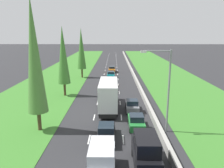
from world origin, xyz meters
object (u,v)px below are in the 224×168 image
Objects in this scene: black_van_right_lane at (146,151)px; poplar_tree_third at (63,55)px; black_sedan_centre_lane at (106,132)px; poplar_tree_second at (34,56)px; teal_sedan_centre_lane at (111,75)px; silver_van_centre_lane at (102,161)px; white_box_truck_centre_lane at (109,94)px; green_hatchback_right_lane at (136,121)px; poplar_tree_fourth at (81,49)px; orange_hatchback_centre_lane at (110,81)px; grey_hatchback_right_lane at (132,106)px; green_hatchback_centre_lane at (109,87)px; street_light_mast at (166,85)px; orange_sedan_centre_lane at (112,69)px.

poplar_tree_third is (-11.03, 20.70, 5.56)m from black_van_right_lane.
poplar_tree_second reaches higher than black_sedan_centre_lane.
teal_sedan_centre_lane is at bearing 75.39° from poplar_tree_second.
white_box_truck_centre_lane is (0.12, 15.37, 0.78)m from silver_van_centre_lane.
silver_van_centre_lane is 9.45m from green_hatchback_right_lane.
green_hatchback_right_lane is at bearing 38.70° from black_sedan_centre_lane.
poplar_tree_fourth reaches higher than white_box_truck_centre_lane.
grey_hatchback_right_lane is at bearing -77.95° from orange_hatchback_centre_lane.
street_light_mast is at bearing -68.88° from green_hatchback_centre_lane.
grey_hatchback_right_lane is at bearing -84.35° from orange_sedan_centre_lane.
black_van_right_lane is 44.01m from orange_sedan_centre_lane.
silver_van_centre_lane is 15.40m from white_box_truck_centre_lane.
green_hatchback_right_lane is 36.63m from orange_sedan_centre_lane.
silver_van_centre_lane is at bearing -90.08° from orange_hatchback_centre_lane.
silver_van_centre_lane is 13.05m from poplar_tree_second.
orange_sedan_centre_lane is 0.50× the size of street_light_mast.
black_sedan_centre_lane is 0.92× the size of black_van_right_lane.
black_van_right_lane is 12.98m from grey_hatchback_right_lane.
black_sedan_centre_lane is 0.50× the size of street_light_mast.
green_hatchback_centre_lane is 20.76m from orange_sedan_centre_lane.
street_light_mast is at bearing -1.09° from poplar_tree_second.
grey_hatchback_right_lane is 0.27× the size of poplar_tree_second.
orange_hatchback_centre_lane is (-3.36, 21.19, 0.00)m from green_hatchback_right_lane.
green_hatchback_centre_lane and orange_hatchback_centre_lane have the same top height.
orange_hatchback_centre_lane is 1.00× the size of grey_hatchback_right_lane.
poplar_tree_second reaches higher than green_hatchback_centre_lane.
poplar_tree_second is at bearing 164.18° from black_sedan_centre_lane.
teal_sedan_centre_lane is 0.38× the size of poplar_tree_third.
teal_sedan_centre_lane is (-3.23, 22.94, -0.02)m from grey_hatchback_right_lane.
silver_van_centre_lane is 3.70m from black_van_right_lane.
orange_sedan_centre_lane is 0.38× the size of poplar_tree_fourth.
black_van_right_lane is 0.41× the size of poplar_tree_third.
orange_hatchback_centre_lane is (-0.06, 23.84, 0.02)m from black_sedan_centre_lane.
green_hatchback_right_lane is 1.00× the size of grey_hatchback_right_lane.
teal_sedan_centre_lane is 1.00× the size of orange_sedan_centre_lane.
black_sedan_centre_lane is at bearing -90.09° from teal_sedan_centre_lane.
grey_hatchback_right_lane is 26.22m from poplar_tree_fourth.
grey_hatchback_right_lane is 0.87× the size of orange_sedan_centre_lane.
poplar_tree_second reaches higher than teal_sedan_centre_lane.
green_hatchback_centre_lane is at bearing 108.71° from grey_hatchback_right_lane.
white_box_truck_centre_lane reaches higher than black_van_right_lane.
green_hatchback_centre_lane is (-0.18, 9.16, -1.35)m from white_box_truck_centre_lane.
green_hatchback_centre_lane is 0.27× the size of poplar_tree_second.
green_hatchback_centre_lane is (-3.49, 23.14, -0.56)m from black_van_right_lane.
teal_sedan_centre_lane is (0.10, 7.32, -0.02)m from orange_hatchback_centre_lane.
poplar_tree_fourth is (-6.88, 7.75, 6.07)m from orange_hatchback_centre_lane.
street_light_mast reaches higher than black_sedan_centre_lane.
orange_sedan_centre_lane is (-3.06, 30.93, -0.02)m from grey_hatchback_right_lane.
silver_van_centre_lane is 0.34× the size of poplar_tree_second.
black_van_right_lane is 0.34× the size of poplar_tree_second.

